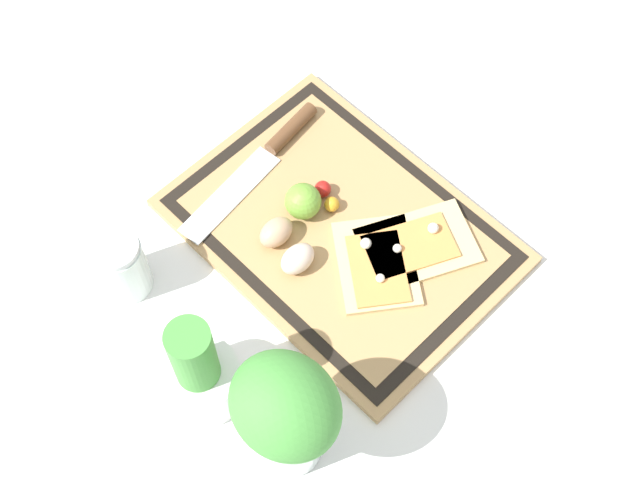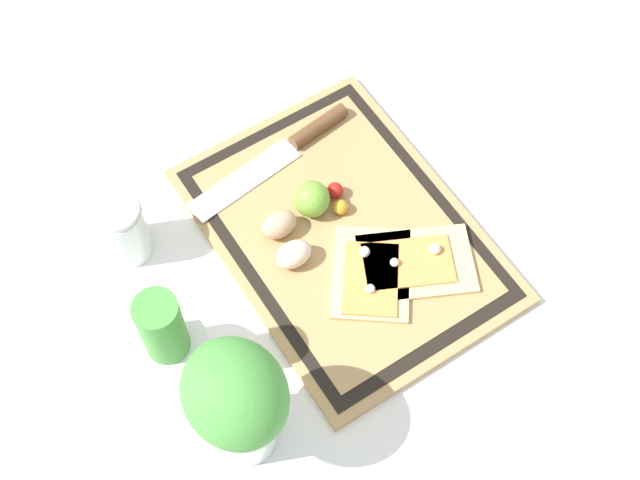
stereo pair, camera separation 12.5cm
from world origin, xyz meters
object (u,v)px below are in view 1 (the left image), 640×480
Objects in this scene: cherry_tomato_red at (323,189)px; herb_pot at (200,374)px; egg_brown at (276,232)px; pizza_slice_far at (376,264)px; knife at (272,149)px; pizza_slice_near at (416,245)px; lime at (303,201)px; egg_pink at (296,257)px; herb_glass at (286,414)px; cherry_tomato_yellow at (332,204)px; sauce_jar at (122,268)px.

cherry_tomato_red is 0.34m from herb_pot.
egg_brown reaches higher than cherry_tomato_red.
pizza_slice_far is 0.25m from knife.
pizza_slice_near is 3.58× the size of lime.
herb_glass is (-0.18, 0.18, 0.09)m from egg_pink.
pizza_slice_far is at bearing 167.35° from cherry_tomato_red.
cherry_tomato_yellow is 0.20× the size of sauce_jar.
sauce_jar reaches higher than egg_brown.
egg_pink is 0.22m from herb_pot.
egg_brown is at bearing 139.03° from knife.
herb_pot is 0.15m from herb_glass.
herb_glass reaches higher than cherry_tomato_yellow.
egg_pink is at bearing -129.15° from sauce_jar.
pizza_slice_far is 0.14m from lime.
herb_glass reaches higher than lime.
pizza_slice_near reaches higher than knife.
herb_glass is (-0.08, 0.32, 0.11)m from pizza_slice_near.
herb_pot reaches higher than egg_brown.
knife is 0.11m from cherry_tomato_red.
lime is at bearing 24.67° from pizza_slice_near.
herb_pot is (0.05, 0.35, 0.04)m from pizza_slice_near.
pizza_slice_far is 3.37× the size of egg_pink.
egg_brown is 0.24m from herb_pot.
pizza_slice_near is 0.06m from pizza_slice_far.
lime is 0.25× the size of herb_glass.
sauce_jar is 0.34m from herb_glass.
knife is 5.35× the size of egg_brown.
knife is 0.12m from lime.
herb_glass is at bearing 126.00° from cherry_tomato_yellow.
egg_brown reaches higher than pizza_slice_near.
knife is 5.39× the size of lime.
sauce_jar is (-0.01, 0.29, 0.02)m from knife.
pizza_slice_far is at bearing 168.41° from cherry_tomato_yellow.
pizza_slice_near is at bearing -127.89° from sauce_jar.
pizza_slice_far is 3.39× the size of lime.
pizza_slice_near is at bearing -168.85° from cherry_tomato_red.
egg_brown reaches higher than pizza_slice_far.
cherry_tomato_red is (0.16, 0.03, 0.01)m from pizza_slice_near.
knife is 0.29m from sauce_jar.
knife is 0.13m from cherry_tomato_yellow.
egg_brown is 0.10m from cherry_tomato_red.
sauce_jar is (0.10, 0.19, 0.01)m from egg_brown.
cherry_tomato_red is 1.11× the size of cherry_tomato_yellow.
lime is at bearing -83.55° from egg_brown.
pizza_slice_far is 0.15m from egg_brown.
pizza_slice_far reaches higher than knife.
egg_brown is 0.28× the size of herb_pot.
cherry_tomato_red is at bearing 11.15° from pizza_slice_near.
herb_glass is (-0.33, -0.00, 0.08)m from sauce_jar.
egg_brown is 0.05m from egg_pink.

